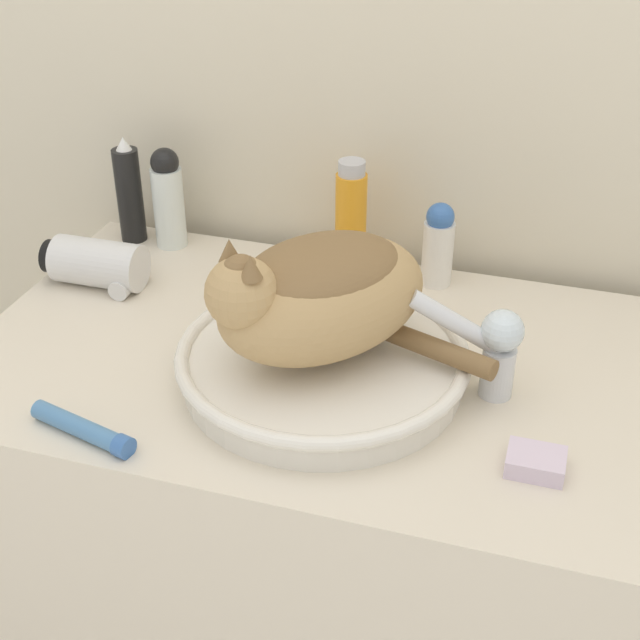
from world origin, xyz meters
TOP-DOWN VIEW (x-y plane):
  - wall_back at (0.00, 0.67)m, footprint 8.00×0.05m
  - vanity_counter at (0.00, 0.31)m, footprint 1.08×0.61m
  - sink_basin at (-0.02, 0.25)m, footprint 0.39×0.39m
  - cat at (-0.02, 0.24)m, footprint 0.40×0.35m
  - faucet at (0.20, 0.28)m, footprint 0.15×0.06m
  - lotion_bottle_white at (-0.39, 0.56)m, footprint 0.05×0.05m
  - hairspray_can_black at (-0.46, 0.56)m, footprint 0.04×0.04m
  - shampoo_bottle_tall at (-0.07, 0.56)m, footprint 0.05×0.05m
  - deodorant_stick at (0.08, 0.56)m, footprint 0.05×0.05m
  - cream_tube at (-0.27, 0.05)m, footprint 0.15×0.06m
  - hair_dryer at (-0.44, 0.40)m, footprint 0.16×0.08m
  - soap_bar at (0.27, 0.15)m, footprint 0.07×0.05m

SIDE VIEW (x-z plane):
  - vanity_counter at x=0.00m, z-range 0.00..0.88m
  - soap_bar at x=0.27m, z-range 0.88..0.90m
  - cream_tube at x=-0.27m, z-range 0.88..0.90m
  - sink_basin at x=-0.02m, z-range 0.88..0.93m
  - hair_dryer at x=-0.44m, z-range 0.88..0.95m
  - deodorant_stick at x=0.08m, z-range 0.88..1.02m
  - faucet at x=0.20m, z-range 0.88..1.03m
  - hairspray_can_black at x=-0.46m, z-range 0.87..1.06m
  - lotion_bottle_white at x=-0.39m, z-range 0.88..1.05m
  - shampoo_bottle_tall at x=-0.07m, z-range 0.87..1.07m
  - cat at x=-0.02m, z-range 0.93..1.11m
  - wall_back at x=0.00m, z-range 0.00..2.40m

